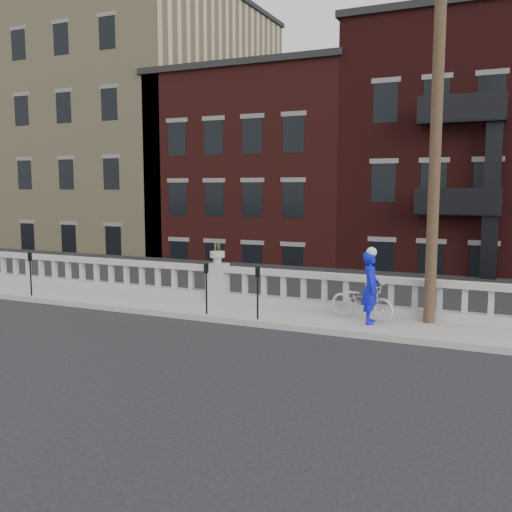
# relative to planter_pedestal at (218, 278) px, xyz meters

# --- Properties ---
(ground) EXTENTS (120.00, 120.00, 0.00)m
(ground) POSITION_rel_planter_pedestal_xyz_m (0.00, -3.95, -0.83)
(ground) COLOR black
(ground) RESTS_ON ground
(sidewalk) EXTENTS (32.00, 2.20, 0.15)m
(sidewalk) POSITION_rel_planter_pedestal_xyz_m (0.00, -0.95, -0.76)
(sidewalk) COLOR gray
(sidewalk) RESTS_ON ground
(balustrade) EXTENTS (28.00, 0.34, 1.03)m
(balustrade) POSITION_rel_planter_pedestal_xyz_m (0.00, 0.00, -0.19)
(balustrade) COLOR gray
(balustrade) RESTS_ON sidewalk
(planter_pedestal) EXTENTS (0.55, 0.55, 1.76)m
(planter_pedestal) POSITION_rel_planter_pedestal_xyz_m (0.00, 0.00, 0.00)
(planter_pedestal) COLOR gray
(planter_pedestal) RESTS_ON sidewalk
(lower_level) EXTENTS (80.00, 44.00, 20.80)m
(lower_level) POSITION_rel_planter_pedestal_xyz_m (0.56, 19.09, 1.80)
(lower_level) COLOR #605E59
(lower_level) RESTS_ON ground
(utility_pole) EXTENTS (1.60, 0.28, 10.00)m
(utility_pole) POSITION_rel_planter_pedestal_xyz_m (6.20, -0.35, 4.41)
(utility_pole) COLOR #422D1E
(utility_pole) RESTS_ON sidewalk
(parking_meter_a) EXTENTS (0.10, 0.09, 1.36)m
(parking_meter_a) POSITION_rel_planter_pedestal_xyz_m (-5.65, -1.80, 0.17)
(parking_meter_a) COLOR black
(parking_meter_a) RESTS_ON sidewalk
(parking_meter_b) EXTENTS (0.10, 0.09, 1.36)m
(parking_meter_b) POSITION_rel_planter_pedestal_xyz_m (0.63, -1.80, 0.17)
(parking_meter_b) COLOR black
(parking_meter_b) RESTS_ON sidewalk
(parking_meter_c) EXTENTS (0.10, 0.09, 1.36)m
(parking_meter_c) POSITION_rel_planter_pedestal_xyz_m (2.13, -1.80, 0.17)
(parking_meter_c) COLOR black
(parking_meter_c) RESTS_ON sidewalk
(bicycle) EXTENTS (1.87, 1.04, 0.93)m
(bicycle) POSITION_rel_planter_pedestal_xyz_m (4.54, -0.59, -0.22)
(bicycle) COLOR silver
(bicycle) RESTS_ON sidewalk
(cyclist) EXTENTS (0.55, 0.73, 1.80)m
(cyclist) POSITION_rel_planter_pedestal_xyz_m (4.86, -1.05, 0.22)
(cyclist) COLOR #0D14D1
(cyclist) RESTS_ON sidewalk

